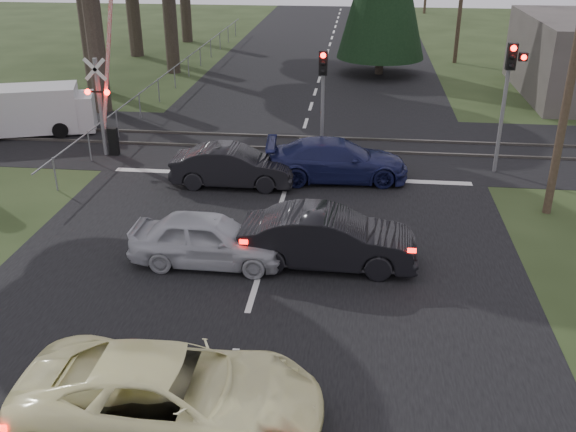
# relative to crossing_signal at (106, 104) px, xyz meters

# --- Properties ---
(ground) EXTENTS (120.00, 120.00, 0.00)m
(ground) POSITION_rel_crossing_signal_xyz_m (7.27, -9.79, -2.06)
(ground) COLOR #263417
(ground) RESTS_ON ground
(road) EXTENTS (14.00, 100.00, 0.01)m
(road) POSITION_rel_crossing_signal_xyz_m (7.27, 0.21, -2.05)
(road) COLOR black
(road) RESTS_ON ground
(rail_corridor) EXTENTS (120.00, 8.00, 0.01)m
(rail_corridor) POSITION_rel_crossing_signal_xyz_m (7.27, 2.21, -2.05)
(rail_corridor) COLOR black
(rail_corridor) RESTS_ON ground
(stop_line) EXTENTS (13.00, 0.35, 0.00)m
(stop_line) POSITION_rel_crossing_signal_xyz_m (7.27, -1.59, -2.05)
(stop_line) COLOR silver
(stop_line) RESTS_ON ground
(rail_near) EXTENTS (120.00, 0.12, 0.10)m
(rail_near) POSITION_rel_crossing_signal_xyz_m (7.27, 1.41, -2.01)
(rail_near) COLOR #59544C
(rail_near) RESTS_ON ground
(rail_far) EXTENTS (120.00, 0.12, 0.10)m
(rail_far) POSITION_rel_crossing_signal_xyz_m (7.27, 3.01, -2.01)
(rail_far) COLOR #59544C
(rail_far) RESTS_ON ground
(crossing_signal) EXTENTS (1.62, 0.38, 6.96)m
(crossing_signal) POSITION_rel_crossing_signal_xyz_m (0.00, 0.00, 0.00)
(crossing_signal) COLOR slate
(crossing_signal) RESTS_ON ground
(traffic_signal_right) EXTENTS (0.68, 0.48, 4.70)m
(traffic_signal_right) POSITION_rel_crossing_signal_xyz_m (14.82, -0.31, 1.26)
(traffic_signal_right) COLOR slate
(traffic_signal_right) RESTS_ON ground
(traffic_signal_center) EXTENTS (0.32, 0.48, 4.10)m
(traffic_signal_center) POSITION_rel_crossing_signal_xyz_m (8.27, 0.89, 0.75)
(traffic_signal_center) COLOR slate
(traffic_signal_center) RESTS_ON ground
(utility_pole_near) EXTENTS (1.80, 0.26, 9.00)m
(utility_pole_near) POSITION_rel_crossing_signal_xyz_m (15.77, -3.79, 2.67)
(utility_pole_near) COLOR #4C3D2D
(utility_pole_near) RESTS_ON ground
(fence_left) EXTENTS (0.10, 36.00, 1.20)m
(fence_left) POSITION_rel_crossing_signal_xyz_m (-0.53, 12.71, -2.06)
(fence_left) COLOR slate
(fence_left) RESTS_ON ground
(cream_coupe) EXTENTS (5.49, 2.56, 1.52)m
(cream_coupe) POSITION_rel_crossing_signal_xyz_m (6.59, -14.47, -1.30)
(cream_coupe) COLOR #FFFBB6
(cream_coupe) RESTS_ON ground
(dark_hatchback) EXTENTS (4.70, 1.67, 1.54)m
(dark_hatchback) POSITION_rel_crossing_signal_xyz_m (9.03, -7.98, -1.28)
(dark_hatchback) COLOR black
(dark_hatchback) RESTS_ON ground
(silver_car) EXTENTS (4.18, 1.71, 1.42)m
(silver_car) POSITION_rel_crossing_signal_xyz_m (5.83, -8.24, -1.35)
(silver_car) COLOR #AEB0B6
(silver_car) RESTS_ON ground
(blue_sedan) EXTENTS (5.17, 2.47, 1.45)m
(blue_sedan) POSITION_rel_crossing_signal_xyz_m (8.99, -1.64, -1.33)
(blue_sedan) COLOR #191D4B
(blue_sedan) RESTS_ON ground
(dark_car_far) EXTENTS (4.26, 1.53, 1.40)m
(dark_car_far) POSITION_rel_crossing_signal_xyz_m (5.42, -2.61, -1.36)
(dark_car_far) COLOR black
(dark_car_far) RESTS_ON ground
(white_van) EXTENTS (5.55, 3.44, 2.04)m
(white_van) POSITION_rel_crossing_signal_xyz_m (-4.31, 2.41, -1.02)
(white_van) COLOR silver
(white_van) RESTS_ON ground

